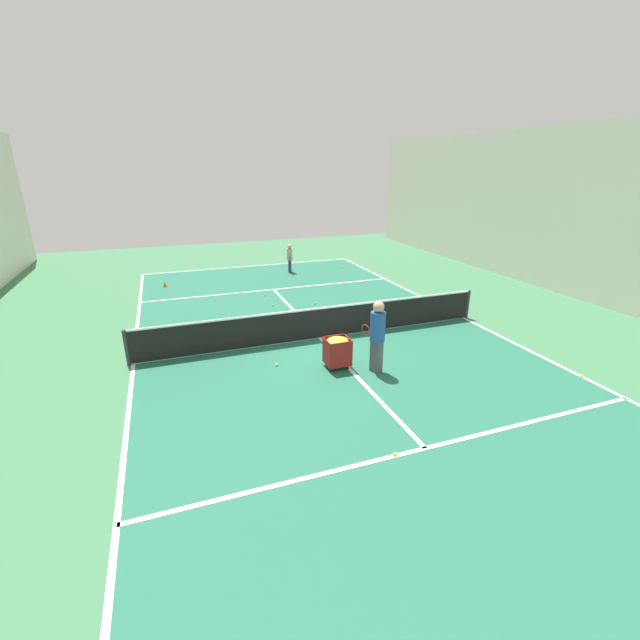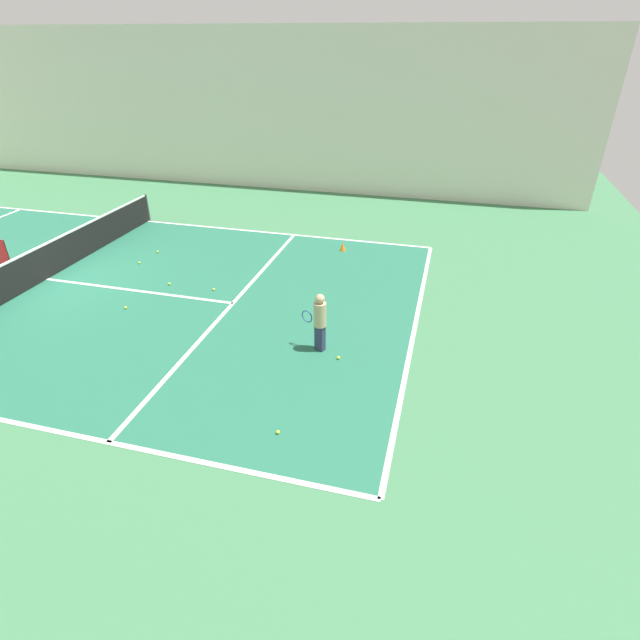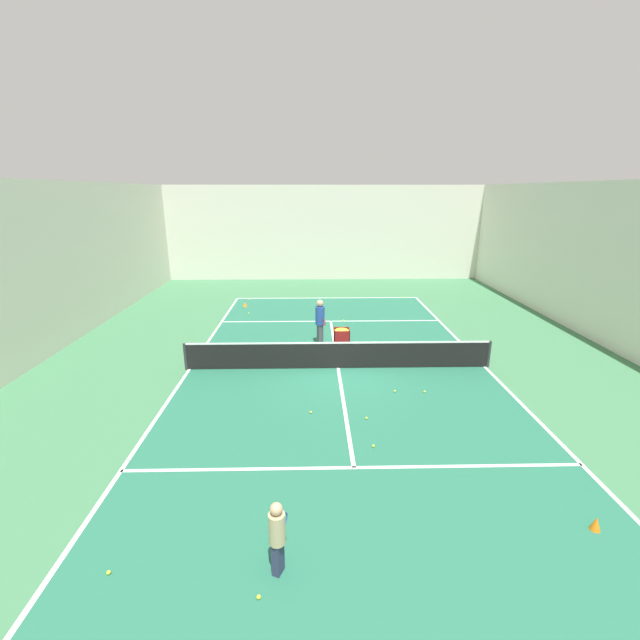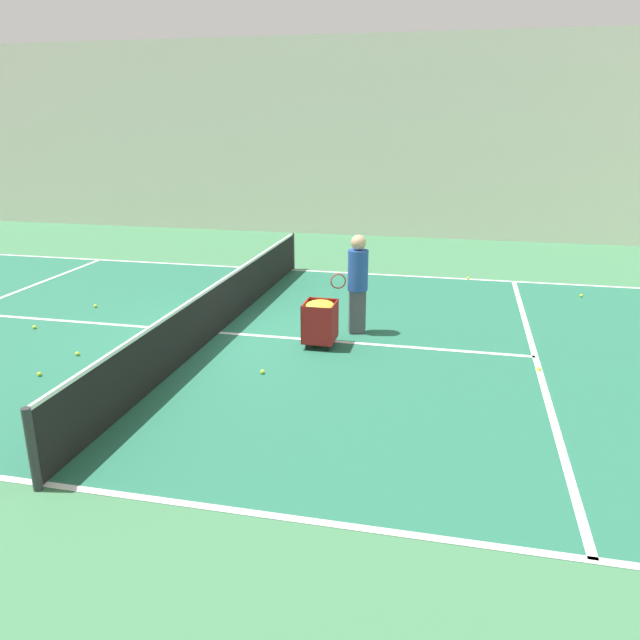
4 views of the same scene
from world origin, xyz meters
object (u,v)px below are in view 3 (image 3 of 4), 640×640
tennis_net (338,355)px  coach_at_net (320,319)px  ball_cart (342,334)px  training_cone_1 (245,304)px  player_near_baseline (277,533)px  training_cone_0 (596,524)px

tennis_net → coach_at_net: (-0.58, 2.49, 0.55)m
ball_cart → training_cone_1: size_ratio=3.40×
coach_at_net → player_near_baseline: bearing=-22.5°
player_near_baseline → coach_at_net: bearing=18.6°
training_cone_1 → ball_cart: bearing=-53.8°
coach_at_net → ball_cart: (0.84, -0.51, -0.48)m
training_cone_0 → training_cone_1: 18.21m
player_near_baseline → training_cone_0: size_ratio=4.97×
player_near_baseline → coach_at_net: 10.85m
tennis_net → player_near_baseline: size_ratio=7.96×
tennis_net → training_cone_1: (-4.48, 8.46, -0.39)m
tennis_net → training_cone_1: bearing=117.9°
player_near_baseline → training_cone_1: (-2.98, 16.77, -0.65)m
tennis_net → coach_at_net: coach_at_net is taller
coach_at_net → ball_cart: size_ratio=2.26×
player_near_baseline → coach_at_net: size_ratio=0.73×
player_near_baseline → ball_cart: (1.75, 10.29, -0.19)m
player_near_baseline → tennis_net: bearing=13.2°
ball_cart → training_cone_1: ball_cart is taller
tennis_net → training_cone_0: bearing=-60.7°
coach_at_net → tennis_net: bearing=-4.6°
training_cone_0 → ball_cart: bearing=112.6°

